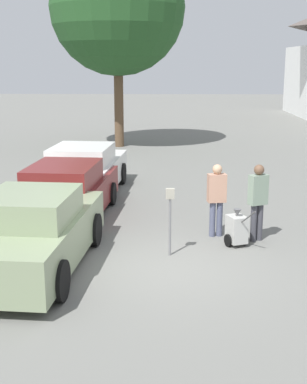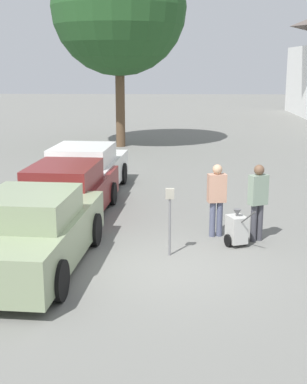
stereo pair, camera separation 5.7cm
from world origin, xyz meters
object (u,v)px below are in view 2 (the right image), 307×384
(parked_car_white, at_px, (84,172))
(person_worker, at_px, (217,196))
(person_supervisor, at_px, (258,198))
(parked_car_sage, at_px, (33,233))
(equipment_cart, at_px, (237,229))
(parked_car_maroon, at_px, (66,194))
(parking_meter, at_px, (170,209))

(parked_car_white, bearing_deg, person_worker, -42.85)
(person_worker, relative_size, person_supervisor, 0.97)
(parked_car_sage, xyz_separation_m, equipment_cart, (4.15, 1.48, -0.35))
(equipment_cart, bearing_deg, parked_car_sage, 178.08)
(parked_car_maroon, xyz_separation_m, parked_car_white, (0.00, 2.83, 0.02))
(parked_car_sage, xyz_separation_m, person_supervisor, (4.65, 1.85, 0.28))
(person_worker, height_order, equipment_cart, person_worker)
(parked_car_white, xyz_separation_m, equipment_cart, (4.15, -4.67, -0.33))
(person_worker, xyz_separation_m, person_supervisor, (0.90, -0.30, 0.04))
(parked_car_maroon, distance_m, equipment_cart, 4.55)
(person_worker, relative_size, equipment_cart, 1.72)
(parked_car_sage, height_order, parking_meter, parked_car_sage)
(parking_meter, relative_size, equipment_cart, 1.46)
(parked_car_sage, bearing_deg, parking_meter, 21.12)
(parking_meter, bearing_deg, equipment_cart, 24.06)
(parking_meter, bearing_deg, parked_car_sage, -162.92)
(person_worker, bearing_deg, parked_car_sage, 18.87)
(parked_car_sage, xyz_separation_m, person_worker, (3.75, 2.15, 0.24))
(equipment_cart, bearing_deg, parked_car_white, 110.10)
(parked_car_maroon, xyz_separation_m, equipment_cart, (4.15, -1.84, -0.30))
(parked_car_sage, relative_size, parked_car_maroon, 0.89)
(parking_meter, distance_m, person_supervisor, 2.23)
(parked_car_white, relative_size, parking_meter, 3.53)
(person_worker, xyz_separation_m, equipment_cart, (0.41, -0.66, -0.59))
(person_worker, bearing_deg, parking_meter, 39.96)
(parked_car_maroon, height_order, parked_car_white, parked_car_white)
(parked_car_sage, height_order, person_supervisor, person_supervisor)
(parked_car_maroon, relative_size, person_worker, 3.11)
(person_supervisor, distance_m, equipment_cart, 0.88)
(parked_car_white, xyz_separation_m, parking_meter, (2.67, -5.33, 0.29))
(equipment_cart, bearing_deg, parked_car_maroon, 134.53)
(parked_car_white, distance_m, person_supervisor, 6.34)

